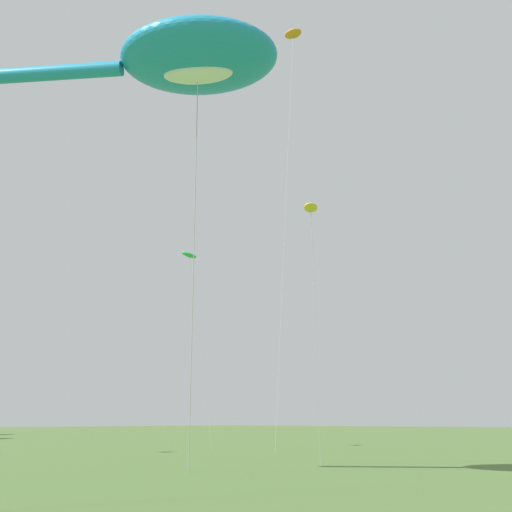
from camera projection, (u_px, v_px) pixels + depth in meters
The scene contains 4 objects.
big_show_kite at pixel (192, 59), 15.53m from camera, with size 7.10×8.82×12.45m.
small_kite_delta_white at pixel (189, 256), 32.34m from camera, with size 2.54×1.05×11.62m.
small_kite_tiny_distant at pixel (293, 39), 33.13m from camera, with size 1.34×1.77×25.33m.
small_kite_diamond_red at pixel (311, 212), 18.99m from camera, with size 2.67×1.72×9.07m.
Camera 1 is at (-11.41, 1.42, 1.50)m, focal length 36.59 mm.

